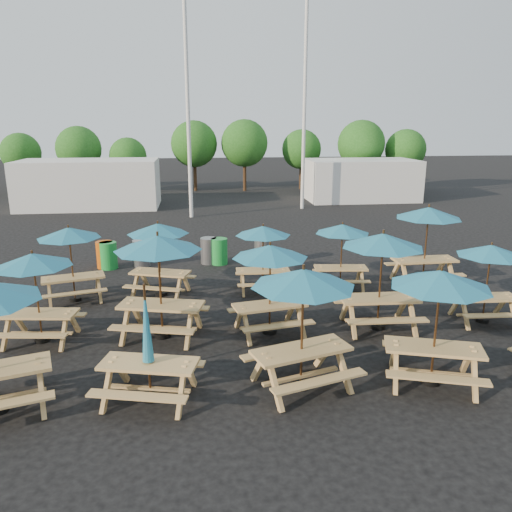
{
  "coord_description": "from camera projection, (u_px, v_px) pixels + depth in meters",
  "views": [
    {
      "loc": [
        -1.72,
        -12.76,
        4.97
      ],
      "look_at": [
        0.0,
        1.5,
        1.1
      ],
      "focal_mm": 35.0,
      "sensor_mm": 36.0,
      "label": 1
    }
  ],
  "objects": [
    {
      "name": "picnic_unit_14",
      "position": [
        428.0,
        218.0,
        15.27
      ],
      "size": [
        2.03,
        2.03,
        2.48
      ],
      "rotation": [
        0.0,
        0.0,
        0.01
      ],
      "color": "tan",
      "rests_on": "ground"
    },
    {
      "name": "waste_bin_2",
      "position": [
        141.0,
        253.0,
        17.68
      ],
      "size": [
        0.58,
        0.58,
        0.94
      ],
      "primitive_type": "cylinder",
      "color": "gray",
      "rests_on": "ground"
    },
    {
      "name": "ground",
      "position": [
        263.0,
        309.0,
        13.73
      ],
      "size": [
        120.0,
        120.0,
        0.0
      ],
      "primitive_type": "plane",
      "color": "black",
      "rests_on": "ground"
    },
    {
      "name": "waste_bin_0",
      "position": [
        105.0,
        255.0,
        17.48
      ],
      "size": [
        0.58,
        0.58,
        0.94
      ],
      "primitive_type": "cylinder",
      "color": "#C4520B",
      "rests_on": "ground"
    },
    {
      "name": "tree_0",
      "position": [
        21.0,
        153.0,
        35.56
      ],
      "size": [
        2.8,
        2.8,
        4.24
      ],
      "color": "#382314",
      "rests_on": "ground"
    },
    {
      "name": "tree_2",
      "position": [
        128.0,
        156.0,
        34.98
      ],
      "size": [
        2.59,
        2.59,
        3.93
      ],
      "color": "#382314",
      "rests_on": "ground"
    },
    {
      "name": "picnic_unit_7",
      "position": [
        270.0,
        258.0,
        11.66
      ],
      "size": [
        2.11,
        2.11,
        2.23
      ],
      "rotation": [
        0.0,
        0.0,
        0.19
      ],
      "color": "tan",
      "rests_on": "ground"
    },
    {
      "name": "event_tent_0",
      "position": [
        90.0,
        184.0,
        29.69
      ],
      "size": [
        8.0,
        4.0,
        2.8
      ],
      "primitive_type": "cube",
      "color": "silver",
      "rests_on": "ground"
    },
    {
      "name": "waste_bin_1",
      "position": [
        109.0,
        256.0,
        17.36
      ],
      "size": [
        0.58,
        0.58,
        0.94
      ],
      "primitive_type": "cylinder",
      "color": "#1A9035",
      "rests_on": "ground"
    },
    {
      "name": "waste_bin_5",
      "position": [
        263.0,
        252.0,
        17.86
      ],
      "size": [
        0.58,
        0.58,
        0.94
      ],
      "primitive_type": "cylinder",
      "color": "gray",
      "rests_on": "ground"
    },
    {
      "name": "picnic_unit_1",
      "position": [
        33.0,
        266.0,
        11.21
      ],
      "size": [
        1.95,
        1.95,
        2.15
      ],
      "rotation": [
        0.0,
        0.0,
        -0.13
      ],
      "color": "tan",
      "rests_on": "ground"
    },
    {
      "name": "tree_7",
      "position": [
        406.0,
        150.0,
        36.49
      ],
      "size": [
        2.95,
        2.95,
        4.48
      ],
      "color": "#382314",
      "rests_on": "ground"
    },
    {
      "name": "picnic_unit_10",
      "position": [
        383.0,
        247.0,
        11.89
      ],
      "size": [
        2.04,
        2.04,
        2.44
      ],
      "rotation": [
        0.0,
        0.0,
        -0.03
      ],
      "color": "tan",
      "rests_on": "ground"
    },
    {
      "name": "picnic_unit_3",
      "position": [
        148.0,
        354.0,
        9.01
      ],
      "size": [
        2.08,
        1.92,
        2.25
      ],
      "rotation": [
        0.0,
        0.0,
        -0.25
      ],
      "color": "tan",
      "rests_on": "ground"
    },
    {
      "name": "picnic_unit_9",
      "position": [
        440.0,
        287.0,
        9.31
      ],
      "size": [
        2.38,
        2.38,
        2.34
      ],
      "rotation": [
        0.0,
        0.0,
        -0.31
      ],
      "color": "tan",
      "rests_on": "ground"
    },
    {
      "name": "tree_1",
      "position": [
        79.0,
        149.0,
        34.69
      ],
      "size": [
        3.11,
        3.11,
        4.72
      ],
      "color": "#382314",
      "rests_on": "ground"
    },
    {
      "name": "tree_6",
      "position": [
        361.0,
        144.0,
        35.96
      ],
      "size": [
        3.38,
        3.38,
        5.13
      ],
      "color": "#382314",
      "rests_on": "ground"
    },
    {
      "name": "mast_1",
      "position": [
        305.0,
        103.0,
        28.02
      ],
      "size": [
        0.2,
        0.2,
        12.0
      ],
      "primitive_type": "cylinder",
      "color": "silver",
      "rests_on": "ground"
    },
    {
      "name": "tree_4",
      "position": [
        245.0,
        143.0,
        36.3
      ],
      "size": [
        3.41,
        3.41,
        5.17
      ],
      "color": "#382314",
      "rests_on": "ground"
    },
    {
      "name": "picnic_unit_11",
      "position": [
        342.0,
        233.0,
        14.98
      ],
      "size": [
        1.82,
        1.82,
        2.03
      ],
      "rotation": [
        0.0,
        0.0,
        -0.12
      ],
      "color": "tan",
      "rests_on": "ground"
    },
    {
      "name": "picnic_unit_2",
      "position": [
        69.0,
        238.0,
        13.87
      ],
      "size": [
        2.15,
        2.15,
        2.17
      ],
      "rotation": [
        0.0,
        0.0,
        0.27
      ],
      "color": "tan",
      "rests_on": "ground"
    },
    {
      "name": "picnic_unit_5",
      "position": [
        158.0,
        234.0,
        14.3
      ],
      "size": [
        2.25,
        2.25,
        2.19
      ],
      "rotation": [
        0.0,
        0.0,
        -0.33
      ],
      "color": "tan",
      "rests_on": "ground"
    },
    {
      "name": "waste_bin_3",
      "position": [
        219.0,
        251.0,
        17.92
      ],
      "size": [
        0.58,
        0.58,
        0.94
      ],
      "primitive_type": "cylinder",
      "color": "#1A9035",
      "rests_on": "ground"
    },
    {
      "name": "mast_0",
      "position": [
        188.0,
        101.0,
        25.35
      ],
      "size": [
        0.2,
        0.2,
        12.0
      ],
      "primitive_type": "cylinder",
      "color": "silver",
      "rests_on": "ground"
    },
    {
      "name": "picnic_unit_8",
      "position": [
        263.0,
        235.0,
        14.7
      ],
      "size": [
        1.69,
        1.69,
        2.03
      ],
      "rotation": [
        0.0,
        0.0,
        -0.03
      ],
      "color": "tan",
      "rests_on": "ground"
    },
    {
      "name": "picnic_unit_13",
      "position": [
        490.0,
        256.0,
        12.38
      ],
      "size": [
        1.75,
        1.75,
        2.05
      ],
      "rotation": [
        0.0,
        0.0,
        -0.06
      ],
      "color": "tan",
      "rests_on": "ground"
    },
    {
      "name": "picnic_unit_6",
      "position": [
        303.0,
        286.0,
        9.14
      ],
      "size": [
        2.43,
        2.43,
        2.41
      ],
      "rotation": [
        0.0,
        0.0,
        0.3
      ],
      "color": "tan",
      "rests_on": "ground"
    },
    {
      "name": "picnic_unit_4",
      "position": [
        158.0,
        250.0,
        11.38
      ],
      "size": [
        2.46,
        2.46,
        2.51
      ],
      "rotation": [
        0.0,
        0.0,
        -0.25
      ],
      "color": "tan",
      "rests_on": "ground"
    },
    {
      "name": "waste_bin_4",
      "position": [
        209.0,
        251.0,
        18.01
      ],
      "size": [
        0.58,
        0.58,
        0.94
      ],
      "primitive_type": "cylinder",
      "color": "gray",
      "rests_on": "ground"
    },
    {
      "name": "event_tent_1",
      "position": [
        360.0,
        180.0,
        32.64
      ],
      "size": [
        7.0,
        4.0,
        2.6
      ],
      "primitive_type": "cube",
      "color": "silver",
      "rests_on": "ground"
    },
    {
      "name": "tree_3",
      "position": [
        194.0,
        144.0,
        36.33
      ],
      "size": [
        3.36,
        3.36,
        5.09
      ],
      "color": "#382314",
      "rests_on": "ground"
    },
    {
      "name": "tree_5",
      "position": [
        301.0,
        149.0,
        37.32
      ],
      "size": [
        2.94,
        2.94,
        4.45
      ],
      "color": "#382314",
      "rests_on": "ground"
    }
  ]
}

